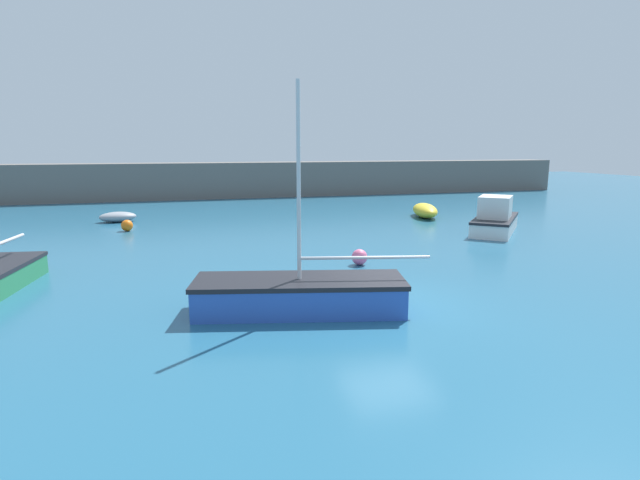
% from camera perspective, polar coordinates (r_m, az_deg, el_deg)
% --- Properties ---
extents(ground_plane, '(120.00, 120.00, 0.20)m').
position_cam_1_polar(ground_plane, '(13.98, 7.89, -7.67)').
color(ground_plane, '#235B7A').
extents(harbor_breakwater, '(60.74, 2.80, 2.94)m').
position_cam_1_polar(harbor_breakwater, '(43.45, -9.01, 6.82)').
color(harbor_breakwater, '#66605B').
rests_on(harbor_breakwater, ground_plane).
extents(open_tender_yellow, '(2.22, 3.72, 0.84)m').
position_cam_1_polar(open_tender_yellow, '(31.22, 11.91, 3.33)').
color(open_tender_yellow, yellow).
rests_on(open_tender_yellow, ground_plane).
extents(motorboat_with_cabin, '(4.71, 4.96, 1.86)m').
position_cam_1_polar(motorboat_with_cabin, '(26.55, 19.36, 2.26)').
color(motorboat_with_cabin, white).
rests_on(motorboat_with_cabin, ground_plane).
extents(dinghy_near_pier, '(2.14, 1.42, 0.58)m').
position_cam_1_polar(dinghy_near_pier, '(30.91, -22.11, 2.46)').
color(dinghy_near_pier, gray).
rests_on(dinghy_near_pier, ground_plane).
extents(sailboat_tall_mast, '(6.20, 3.02, 5.88)m').
position_cam_1_polar(sailboat_tall_mast, '(13.13, -2.34, -6.20)').
color(sailboat_tall_mast, '#2D56B7').
rests_on(sailboat_tall_mast, ground_plane).
extents(mooring_buoy_pink, '(0.58, 0.58, 0.58)m').
position_cam_1_polar(mooring_buoy_pink, '(18.28, 4.53, -1.96)').
color(mooring_buoy_pink, '#EA668C').
rests_on(mooring_buoy_pink, ground_plane).
extents(mooring_buoy_orange, '(0.59, 0.59, 0.59)m').
position_cam_1_polar(mooring_buoy_orange, '(27.35, -21.19, 1.56)').
color(mooring_buoy_orange, orange).
rests_on(mooring_buoy_orange, ground_plane).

